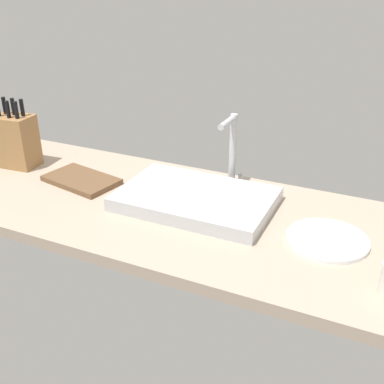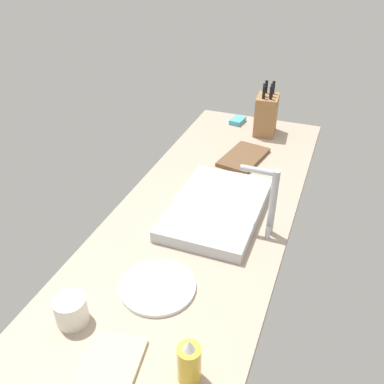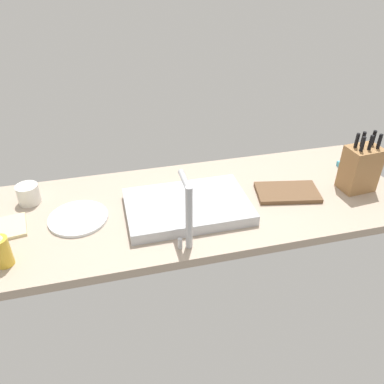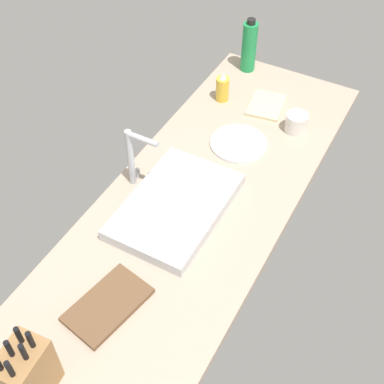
{
  "view_description": "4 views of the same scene",
  "coord_description": "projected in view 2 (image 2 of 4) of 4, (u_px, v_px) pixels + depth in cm",
  "views": [
    {
      "loc": [
        49.24,
        -113.28,
        71.57
      ],
      "look_at": [
        -3.61,
        0.39,
        9.97
      ],
      "focal_mm": 43.88,
      "sensor_mm": 36.0,
      "label": 1
    },
    {
      "loc": [
        113.24,
        39.73,
        93.64
      ],
      "look_at": [
        -0.28,
        -3.57,
        13.08
      ],
      "focal_mm": 39.05,
      "sensor_mm": 36.0,
      "label": 2
    },
    {
      "loc": [
        23.31,
        122.82,
        93.02
      ],
      "look_at": [
        -7.12,
        0.05,
        8.87
      ],
      "focal_mm": 36.36,
      "sensor_mm": 36.0,
      "label": 3
    },
    {
      "loc": [
        -106.83,
        -58.09,
        141.08
      ],
      "look_at": [
        -0.94,
        -0.07,
        11.96
      ],
      "focal_mm": 49.4,
      "sensor_mm": 36.0,
      "label": 4
    }
  ],
  "objects": [
    {
      "name": "dinner_plate",
      "position": [
        158.0,
        287.0,
        1.21
      ],
      "size": [
        22.15,
        22.15,
        1.2
      ],
      "primitive_type": "cylinder",
      "color": "white",
      "rests_on": "countertop_slab"
    },
    {
      "name": "knife_block",
      "position": [
        266.0,
        114.0,
        2.02
      ],
      "size": [
        14.04,
        10.98,
        25.01
      ],
      "rotation": [
        0.0,
        0.0,
        0.08
      ],
      "color": "#9E7042",
      "rests_on": "countertop_slab"
    },
    {
      "name": "faucet",
      "position": [
        269.0,
        197.0,
        1.35
      ],
      "size": [
        5.5,
        12.78,
        24.22
      ],
      "color": "#B7BABF",
      "rests_on": "countertop_slab"
    },
    {
      "name": "cutting_board",
      "position": [
        244.0,
        157.0,
        1.85
      ],
      "size": [
        27.49,
        19.37,
        1.8
      ],
      "primitive_type": "cube",
      "rotation": [
        0.0,
        0.0,
        -0.19
      ],
      "color": "brown",
      "rests_on": "countertop_slab"
    },
    {
      "name": "sink_basin",
      "position": [
        217.0,
        208.0,
        1.51
      ],
      "size": [
        46.89,
        30.82,
        4.23
      ],
      "primitive_type": "cube",
      "color": "#B7BABF",
      "rests_on": "countertop_slab"
    },
    {
      "name": "soap_bottle",
      "position": [
        189.0,
        362.0,
        0.94
      ],
      "size": [
        5.58,
        5.58,
        13.3
      ],
      "color": "gold",
      "rests_on": "countertop_slab"
    },
    {
      "name": "coffee_mug",
      "position": [
        71.0,
        310.0,
        1.09
      ],
      "size": [
        8.63,
        8.63,
        7.81
      ],
      "primitive_type": "cylinder",
      "color": "silver",
      "rests_on": "countertop_slab"
    },
    {
      "name": "dish_sponge",
      "position": [
        238.0,
        121.0,
        2.17
      ],
      "size": [
        9.75,
        7.2,
        2.4
      ],
      "primitive_type": "cube",
      "rotation": [
        0.0,
        0.0,
        -0.14
      ],
      "color": "#4CA3BC",
      "rests_on": "countertop_slab"
    },
    {
      "name": "dish_towel",
      "position": [
        111.0,
        367.0,
        0.99
      ],
      "size": [
        19.82,
        16.19,
        1.2
      ],
      "primitive_type": "cube",
      "rotation": [
        0.0,
        0.0,
        0.14
      ],
      "color": "beige",
      "rests_on": "countertop_slab"
    },
    {
      "name": "countertop_slab",
      "position": [
        201.0,
        220.0,
        1.51
      ],
      "size": [
        187.83,
        62.6,
        3.5
      ],
      "primitive_type": "cube",
      "color": "tan",
      "rests_on": "ground"
    }
  ]
}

